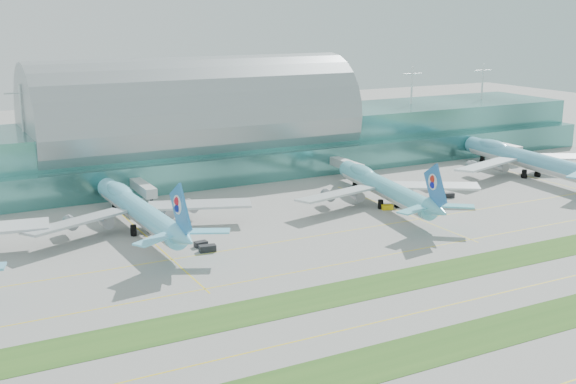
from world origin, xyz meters
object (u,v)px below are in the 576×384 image
airliner_c (383,186)px  airliner_d (524,157)px  terminal (195,136)px  airliner_b (138,208)px

airliner_c → airliner_d: bearing=17.8°
terminal → airliner_b: 73.51m
airliner_b → airliner_d: size_ratio=0.94×
airliner_c → airliner_d: (70.67, 10.95, 0.60)m
terminal → airliner_c: terminal is taller
terminal → airliner_b: bearing=-123.3°
terminal → airliner_d: (106.20, -59.43, -7.64)m
airliner_c → airliner_d: airliner_d is taller
airliner_b → airliner_c: bearing=-9.0°
terminal → airliner_c: bearing=-63.2°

